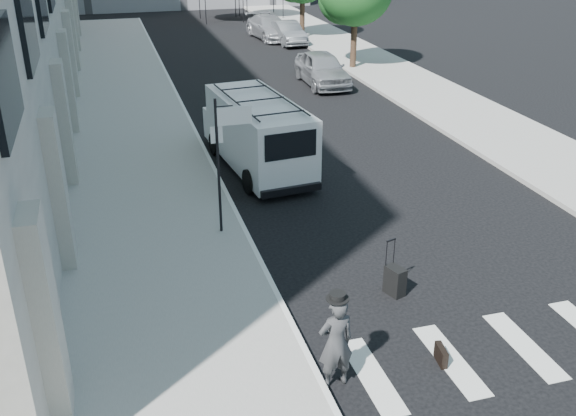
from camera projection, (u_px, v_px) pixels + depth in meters
ground at (361, 284)px, 14.54m from camera, size 120.00×120.00×0.00m
sidewalk_left at (127, 106)px, 27.36m from camera, size 4.50×48.00×0.15m
sidewalk_right at (377, 66)px, 34.17m from camera, size 4.00×56.00×0.15m
sign_pole at (226, 138)px, 15.61m from camera, size 1.03×0.07×3.50m
businessman at (336, 343)px, 11.12m from camera, size 0.68×0.48×1.79m
briefcase at (441, 355)px, 11.95m from camera, size 0.18×0.45×0.34m
suitcase at (395, 281)px, 14.03m from camera, size 0.41×0.52×1.26m
cargo_van at (257, 132)px, 20.65m from camera, size 2.60×6.16×2.26m
parked_car_a at (322, 69)px, 30.60m from camera, size 1.97×4.64×1.56m
parked_car_b at (287, 33)px, 40.00m from camera, size 1.62×4.16×1.35m
parked_car_c at (270, 27)px, 41.55m from camera, size 2.53×5.12×1.43m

